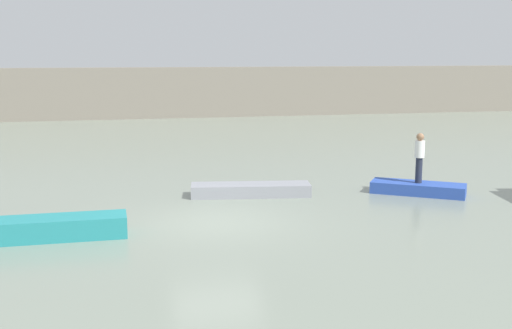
# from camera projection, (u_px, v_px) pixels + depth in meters

# --- Properties ---
(ground_plane) EXTENTS (120.00, 120.00, 0.00)m
(ground_plane) POSITION_uv_depth(u_px,v_px,m) (216.00, 222.00, 17.66)
(ground_plane) COLOR gray
(embankment_wall) EXTENTS (80.00, 1.20, 3.57)m
(embankment_wall) POSITION_uv_depth(u_px,v_px,m) (152.00, 93.00, 45.28)
(embankment_wall) COLOR gray
(embankment_wall) RESTS_ON ground_plane
(rowboat_teal) EXTENTS (3.40, 1.01, 0.55)m
(rowboat_teal) POSITION_uv_depth(u_px,v_px,m) (58.00, 228.00, 16.12)
(rowboat_teal) COLOR teal
(rowboat_teal) RESTS_ON ground_plane
(rowboat_grey) EXTENTS (3.97, 1.51, 0.40)m
(rowboat_grey) POSITION_uv_depth(u_px,v_px,m) (251.00, 190.00, 20.89)
(rowboat_grey) COLOR gray
(rowboat_grey) RESTS_ON ground_plane
(rowboat_blue) EXTENTS (3.07, 2.50, 0.38)m
(rowboat_blue) POSITION_uv_depth(u_px,v_px,m) (418.00, 188.00, 21.16)
(rowboat_blue) COLOR #2B4CAD
(rowboat_blue) RESTS_ON ground_plane
(person_white_shirt) EXTENTS (0.32, 0.32, 1.65)m
(person_white_shirt) POSITION_uv_depth(u_px,v_px,m) (419.00, 155.00, 20.96)
(person_white_shirt) COLOR #232838
(person_white_shirt) RESTS_ON rowboat_blue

